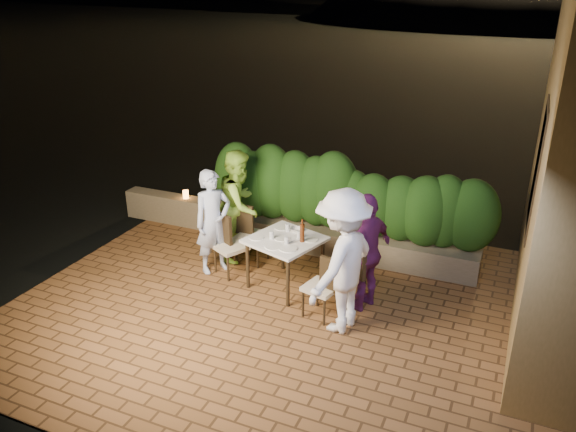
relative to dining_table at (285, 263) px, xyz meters
The scene contains 30 objects.
ground 1.08m from the dining_table, 77.41° to the right, with size 400.00×400.00×0.00m, color black.
terrace_floor 0.70m from the dining_table, 65.58° to the right, with size 7.00×6.00×0.15m, color brown.
window_pane 3.49m from the dining_table, ahead, with size 0.08×1.00×1.40m, color black.
window_frame 3.48m from the dining_table, ahead, with size 0.06×1.15×1.55m, color black.
planter 1.39m from the dining_table, 72.29° to the left, with size 4.20×0.55×0.40m, color #736549.
hedge 1.50m from the dining_table, 72.29° to the left, with size 4.00×0.70×1.10m, color #1B4011, non-canonical shape.
parapet 2.90m from the dining_table, 152.98° to the left, with size 2.20×0.30×0.50m, color #736549.
hill 59.22m from the dining_table, 87.85° to the left, with size 52.00×40.00×22.00m, color black.
dining_table is the anchor object (origin of this frame).
plate_nw 0.55m from the dining_table, 159.35° to the right, with size 0.20×0.20×0.01m, color white.
plate_sw 0.52m from the dining_table, 122.73° to the left, with size 0.20×0.20×0.01m, color white.
plate_ne 0.50m from the dining_table, 59.17° to the right, with size 0.24×0.24×0.01m, color white.
plate_se 0.52m from the dining_table, 15.77° to the left, with size 0.20×0.20×0.01m, color white.
plate_centre 0.38m from the dining_table, 145.56° to the right, with size 0.21×0.21×0.01m, color white.
plate_front 0.49m from the dining_table, 97.41° to the right, with size 0.23×0.23×0.01m, color white.
glass_nw 0.47m from the dining_table, 155.99° to the right, with size 0.07×0.07×0.11m, color silver.
glass_sw 0.50m from the dining_table, 105.58° to the left, with size 0.06×0.06×0.11m, color silver.
glass_ne 0.46m from the dining_table, 59.90° to the right, with size 0.06×0.06×0.11m, color silver.
glass_se 0.47m from the dining_table, 27.16° to the left, with size 0.06×0.06×0.11m, color silver.
beer_bottle 0.60m from the dining_table, ahead, with size 0.06×0.06×0.33m, color #54260E, non-canonical shape.
bowl 0.50m from the dining_table, 80.40° to the left, with size 0.18×0.18×0.04m, color white.
chair_left_front 0.89m from the dining_table, behind, with size 0.42×0.42×0.91m, color black, non-canonical shape.
chair_left_back 0.92m from the dining_table, 146.54° to the left, with size 0.42×0.42×0.91m, color black, non-canonical shape.
chair_right_front 0.89m from the dining_table, 34.94° to the right, with size 0.40×0.40×0.87m, color black, non-canonical shape.
chair_right_back 0.88m from the dining_table, ahead, with size 0.47×0.47×1.02m, color black, non-canonical shape.
diner_blue 1.23m from the dining_table, behind, with size 0.57×0.38×1.57m, color silver.
diner_green 1.30m from the dining_table, 148.93° to the left, with size 0.84×0.65×1.72m, color #A5E046.
diner_white 1.34m from the dining_table, 32.07° to the right, with size 1.19×0.68×1.84m, color white.
diner_purple 1.24m from the dining_table, ahead, with size 0.94×0.39×1.60m, color #66225E.
parapet_lamp 2.81m from the dining_table, 152.05° to the left, with size 0.10×0.10×0.14m, color orange.
Camera 1 is at (2.59, -5.42, 4.06)m, focal length 35.00 mm.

